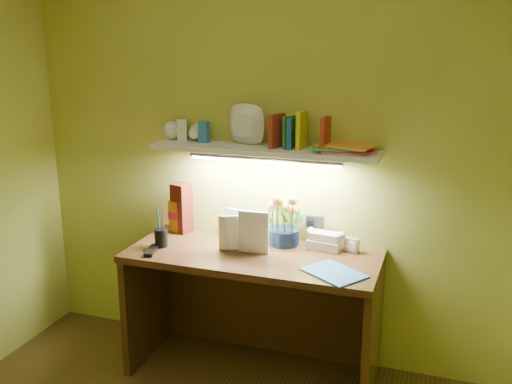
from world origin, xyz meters
TOP-DOWN VIEW (x-y plane):
  - desk at (0.00, 1.20)m, footprint 1.40×0.60m
  - flower_bouquet at (0.12, 1.39)m, footprint 0.21×0.21m
  - telephone at (0.37, 1.40)m, footprint 0.20×0.16m
  - desk_clock at (0.52, 1.39)m, footprint 0.09×0.06m
  - whisky_bottle at (-0.56, 1.39)m, footprint 0.08×0.08m
  - whisky_box at (-0.53, 1.40)m, footprint 0.12×0.12m
  - pen_cup at (-0.53, 1.12)m, footprint 0.09×0.09m
  - art_card at (-0.17, 1.40)m, footprint 0.18×0.08m
  - tv_remote at (-0.54, 1.03)m, footprint 0.08×0.17m
  - blue_folder at (0.49, 1.06)m, footprint 0.36×0.34m
  - desk_book_a at (-0.19, 1.18)m, footprint 0.15×0.07m
  - desk_book_b at (-0.09, 1.20)m, footprint 0.18×0.02m
  - wall_shelf at (-0.01, 1.38)m, footprint 1.30×0.32m

SIDE VIEW (x-z plane):
  - desk at x=0.00m, z-range 0.00..0.75m
  - blue_folder at x=0.49m, z-range 0.75..0.76m
  - tv_remote at x=-0.54m, z-range 0.75..0.77m
  - desk_clock at x=0.52m, z-range 0.75..0.83m
  - telephone at x=0.37m, z-range 0.75..0.86m
  - art_card at x=-0.17m, z-range 0.75..0.92m
  - pen_cup at x=-0.53m, z-range 0.75..0.93m
  - desk_book_a at x=-0.19m, z-range 0.75..0.95m
  - desk_book_b at x=-0.09m, z-range 0.75..0.99m
  - whisky_bottle at x=-0.56m, z-range 0.75..1.00m
  - whisky_box at x=-0.53m, z-range 0.75..1.05m
  - flower_bouquet at x=0.12m, z-range 0.75..1.06m
  - wall_shelf at x=-0.01m, z-range 1.22..1.45m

